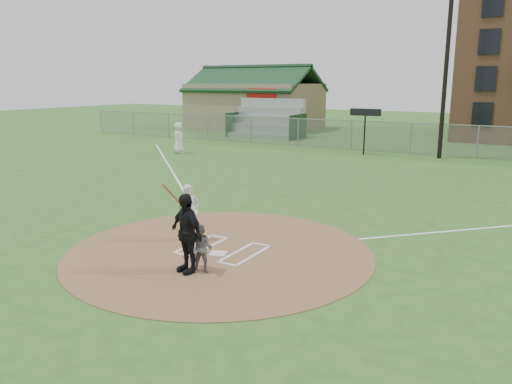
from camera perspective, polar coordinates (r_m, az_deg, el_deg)
The scene contains 14 objects.
ground at distance 13.89m, azimuth -4.15°, elevation -6.80°, with size 140.00×140.00×0.00m, color #316020.
dirt_circle at distance 13.88m, azimuth -4.15°, elevation -6.76°, with size 8.40×8.40×0.02m, color olive.
home_plate at distance 13.62m, azimuth -4.35°, elevation -7.04°, with size 0.44×0.44×0.03m, color silver.
foul_line_third at distance 26.13m, azimuth -9.49°, elevation 2.23°, with size 0.10×24.00×0.01m, color white.
catcher at distance 12.26m, azimuth -6.26°, elevation -6.46°, with size 0.58×0.45×1.19m, color slate.
umpire at distance 12.20m, azimuth -7.97°, elevation -4.67°, with size 1.15×0.48×1.97m, color black.
ondeck_player at distance 33.04m, azimuth -8.84°, elevation 6.13°, with size 0.99×0.64×2.02m, color white.
batters_boxes at distance 14.00m, azimuth -3.81°, elevation -6.53°, with size 2.08×1.88×0.01m.
batter_at_plate at distance 14.60m, azimuth -7.59°, elevation -2.35°, with size 0.82×1.05×1.78m.
outfield_fence at distance 33.84m, azimuth 17.26°, elevation 5.88°, with size 56.08×0.08×2.03m.
bleachers at distance 42.38m, azimuth 1.12°, elevation 8.43°, with size 6.08×3.20×3.20m.
clubhouse at distance 50.69m, azimuth -0.13°, elevation 10.00°, with size 12.20×8.71×6.23m.
light_pole at distance 32.35m, azimuth 21.07°, elevation 15.28°, with size 1.20×0.30×12.22m.
scoreboard_sign at distance 32.64m, azimuth 12.38°, elevation 8.34°, with size 2.00×0.10×2.93m.
Camera 1 is at (7.39, -10.83, 4.58)m, focal length 35.00 mm.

